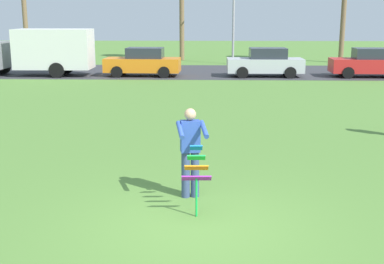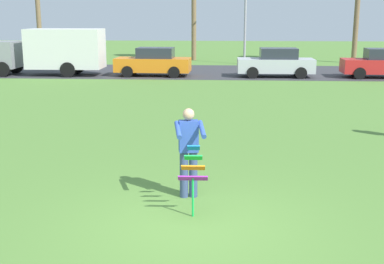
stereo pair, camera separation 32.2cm
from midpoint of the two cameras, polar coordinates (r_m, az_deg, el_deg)
name	(u,v)px [view 1 (the left image)]	position (r m, az deg, el deg)	size (l,w,h in m)	color
ground_plane	(196,226)	(8.63, -0.60, -10.46)	(120.00, 120.00, 0.00)	#568438
road_strip	(206,72)	(31.34, 1.26, 6.74)	(120.00, 8.00, 0.01)	#38383D
person_kite_flyer	(190,149)	(9.63, -1.14, -1.95)	(0.63, 0.72, 1.73)	#384772
kite_held	(196,170)	(8.90, -0.55, -4.28)	(0.52, 0.64, 1.17)	blue
parked_truck_grey_van	(40,51)	(30.42, -16.92, 8.66)	(6.72, 2.16, 2.62)	gray
parked_car_orange	(143,62)	(29.13, -5.78, 7.72)	(4.25, 1.94, 1.60)	orange
parked_car_silver	(265,63)	(29.03, 7.88, 7.64)	(4.22, 1.86, 1.60)	silver
parked_car_red	(370,63)	(30.17, 18.92, 7.27)	(4.25, 1.94, 1.60)	red
streetlight_pole	(234,6)	(36.24, 4.40, 13.88)	(0.24, 1.65, 7.00)	#9E9EA3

